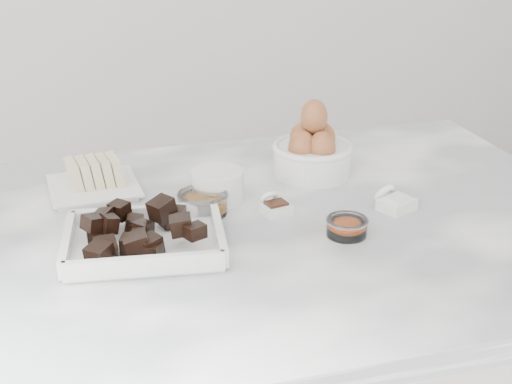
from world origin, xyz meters
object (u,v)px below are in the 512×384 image
chocolate_dish (144,235)px  butter_plate (91,180)px  sugar_ramekin (217,184)px  salt_spoon (394,201)px  egg_bowl (312,151)px  zest_bowl (347,226)px  vanilla_spoon (274,206)px  honey_bowl (203,203)px

chocolate_dish → butter_plate: (-0.06, 0.25, -0.00)m
butter_plate → chocolate_dish: bearing=-76.5°
sugar_ramekin → salt_spoon: size_ratio=1.13×
egg_bowl → salt_spoon: size_ratio=1.88×
chocolate_dish → zest_bowl: (0.31, -0.04, -0.01)m
sugar_ramekin → egg_bowl: bearing=18.4°
vanilla_spoon → zest_bowl: bearing=-53.3°
sugar_ramekin → zest_bowl: 0.25m
chocolate_dish → sugar_ramekin: bearing=45.1°
honey_bowl → butter_plate: bearing=140.3°
sugar_ramekin → salt_spoon: bearing=-23.1°
salt_spoon → zest_bowl: bearing=-149.0°
salt_spoon → sugar_ramekin: bearing=156.9°
honey_bowl → salt_spoon: size_ratio=1.06×
chocolate_dish → zest_bowl: size_ratio=3.84×
egg_bowl → zest_bowl: size_ratio=2.27×
sugar_ramekin → egg_bowl: (0.20, 0.07, 0.02)m
chocolate_dish → salt_spoon: (0.43, 0.03, -0.01)m
butter_plate → vanilla_spoon: size_ratio=2.50×
chocolate_dish → butter_plate: bearing=103.5°
sugar_ramekin → honey_bowl: (-0.04, -0.05, -0.01)m
sugar_ramekin → honey_bowl: 0.06m
zest_bowl → vanilla_spoon: size_ratio=1.04×
sugar_ramekin → butter_plate: bearing=154.8°
chocolate_dish → vanilla_spoon: 0.24m
honey_bowl → vanilla_spoon: 0.12m
butter_plate → sugar_ramekin: size_ratio=1.77×
zest_bowl → vanilla_spoon: (-0.08, 0.11, -0.00)m
chocolate_dish → honey_bowl: size_ratio=3.00×
egg_bowl → zest_bowl: (-0.04, -0.26, -0.03)m
honey_bowl → chocolate_dish: bearing=-137.3°
butter_plate → sugar_ramekin: (0.21, -0.10, 0.01)m
butter_plate → egg_bowl: size_ratio=1.06×
butter_plate → zest_bowl: size_ratio=2.41×
sugar_ramekin → zest_bowl: bearing=-48.9°
vanilla_spoon → egg_bowl: bearing=50.0°
chocolate_dish → zest_bowl: bearing=-7.1°
butter_plate → vanilla_spoon: butter_plate is taller
honey_bowl → salt_spoon: bearing=-13.1°
sugar_ramekin → salt_spoon: sugar_ramekin is taller
honey_bowl → zest_bowl: bearing=-35.5°
sugar_ramekin → vanilla_spoon: size_ratio=1.41×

